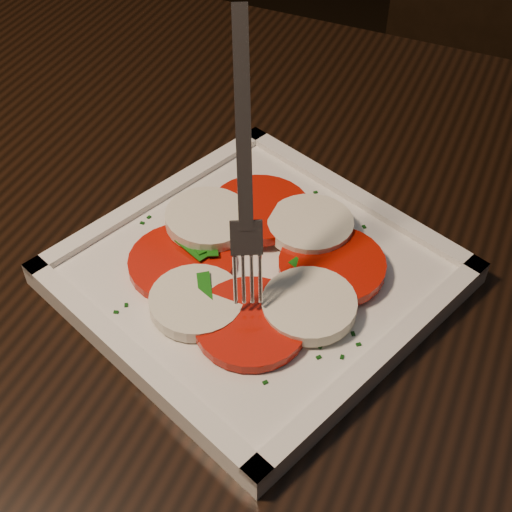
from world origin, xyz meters
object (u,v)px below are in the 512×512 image
object	(u,v)px
table	(310,353)
fork	(244,155)
plate	(256,276)
chair	(490,103)

from	to	relation	value
table	fork	distance (m)	0.23
table	plate	bearing A→B (deg)	-149.84
plate	fork	distance (m)	0.12
plate	fork	size ratio (longest dim) A/B	1.36
fork	table	bearing A→B (deg)	4.08
plate	chair	bearing A→B (deg)	80.77
fork	chair	bearing A→B (deg)	53.68
plate	fork	xyz separation A→B (m)	(-0.01, -0.00, 0.12)
plate	fork	world-z (taller)	fork
chair	plate	distance (m)	0.72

